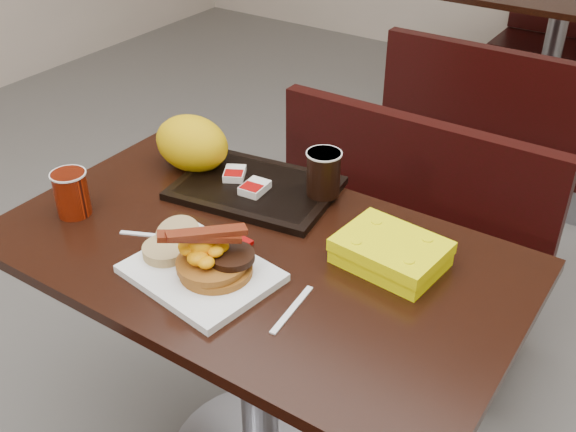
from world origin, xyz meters
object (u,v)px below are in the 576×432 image
Objects in this scene: table_far at (549,66)px; clamshell at (391,252)px; fork at (139,234)px; table_near at (259,367)px; pancake_stack at (216,266)px; bench_near_n at (383,242)px; bench_far_s at (504,115)px; knife at (292,309)px; hashbrown_sleeve_left at (235,174)px; platter at (201,273)px; paper_bag at (192,143)px; coffee_cup_near at (72,194)px; tray at (256,188)px; hashbrown_sleeve_right at (255,188)px; coffee_cup_far at (324,173)px.

clamshell reaches higher than table_far.
fork is at bearing -151.67° from clamshell.
pancake_stack is at bearing -91.05° from table_near.
bench_near_n and bench_far_s have the same top height.
knife reaches higher than bench_far_s.
platter is at bearing -91.54° from hashbrown_sleeve_left.
coffee_cup_near is at bearing -104.88° from paper_bag.
tray is (0.11, 0.31, 0.01)m from fork.
fork is 1.73× the size of hashbrown_sleeve_left.
clamshell is at bearing 42.13° from pancake_stack.
pancake_stack is 1.28× the size of fork.
bench_near_n is at bearing 96.12° from platter.
pancake_stack reaches higher than hashbrown_sleeve_left.
bench_near_n is 1.00× the size of bench_far_s.
table_far is 2.43m from hashbrown_sleeve_left.
pancake_stack is 1.39× the size of coffee_cup_near.
pancake_stack is (-0.00, -2.03, 0.42)m from bench_far_s.
paper_bag is at bearing 149.71° from hashbrown_sleeve_left.
paper_bag is (-0.36, -1.68, 0.46)m from bench_far_s.
pancake_stack is 0.41m from hashbrown_sleeve_left.
hashbrown_sleeve_left is 0.09m from hashbrown_sleeve_right.
hashbrown_sleeve_right reaches higher than bench_near_n.
clamshell reaches higher than table_near.
paper_bag reaches higher than table_far.
coffee_cup_far reaches higher than bench_far_s.
coffee_cup_near is 1.59× the size of hashbrown_sleeve_left.
hashbrown_sleeve_left is (-0.22, -1.69, 0.42)m from bench_far_s.
coffee_cup_far is (0.47, 0.39, 0.02)m from coffee_cup_near.
hashbrown_sleeve_right is 0.24m from paper_bag.
tray is at bearing 116.22° from platter.
fork is (-0.26, -0.80, 0.39)m from bench_near_n.
table_far is 2.74m from fork.
coffee_cup_far reaches higher than platter.
table_far is 0.70m from bench_far_s.
coffee_cup_near is 0.98× the size of coffee_cup_far.
table_near is 0.51m from clamshell.
table_near is 0.64m from coffee_cup_near.
tray is (-0.15, -0.49, 0.40)m from bench_near_n.
clamshell is at bearing -1.77° from fork.
platter is 0.41m from clamshell.
hashbrown_sleeve_left is (-0.22, 0.35, -0.01)m from pancake_stack.
bench_far_s is (0.00, 1.90, -0.02)m from table_near.
paper_bag reaches higher than coffee_cup_far.
hashbrown_sleeve_left is 0.33× the size of paper_bag.
clamshell reaches higher than bench_far_s.
tray is 1.86× the size of paper_bag.
bench_near_n is at bearing 89.83° from pancake_stack.
bench_near_n is 0.65m from tray.
bench_far_s is at bearing 90.00° from bench_near_n.
clamshell reaches higher than platter.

